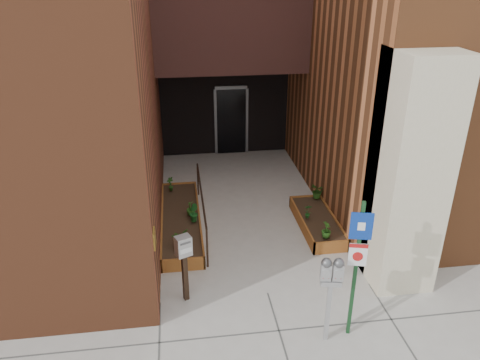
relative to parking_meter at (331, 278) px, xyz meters
name	(u,v)px	position (x,y,z in m)	size (l,w,h in m)	color
ground	(268,293)	(-0.72, 1.28, -1.23)	(80.00, 80.00, 0.00)	#9E9991
planter_left	(181,221)	(-2.27, 3.98, -1.09)	(0.90, 3.60, 0.30)	brown
planter_right	(317,223)	(0.88, 3.48, -1.09)	(0.80, 2.20, 0.30)	brown
handrail	(201,198)	(-1.77, 3.93, -0.48)	(0.04, 3.34, 0.90)	black
parking_meter	(331,278)	(0.00, 0.00, 0.00)	(0.36, 0.19, 1.59)	#A6A6A8
sign_post	(357,257)	(0.41, 0.07, 0.30)	(0.33, 0.12, 2.48)	#163D1E
payment_dropbox	(184,255)	(-2.24, 1.33, -0.26)	(0.32, 0.28, 1.34)	black
shrub_left_a	(180,238)	(-2.31, 2.66, -0.74)	(0.34, 0.34, 0.38)	#224F16
shrub_left_b	(193,213)	(-1.98, 3.68, -0.72)	(0.23, 0.23, 0.41)	#17511B
shrub_left_c	(191,208)	(-2.03, 3.97, -0.75)	(0.20, 0.20, 0.35)	#2B621C
shrub_left_d	(170,184)	(-2.49, 5.33, -0.74)	(0.19, 0.19, 0.37)	#224E16
shrub_right_a	(326,230)	(0.79, 2.58, -0.74)	(0.20, 0.20, 0.36)	#285A19
shrub_right_b	(308,211)	(0.63, 3.45, -0.75)	(0.18, 0.18, 0.35)	#175319
shrub_right_c	(317,191)	(1.13, 4.38, -0.74)	(0.34, 0.34, 0.38)	#265217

